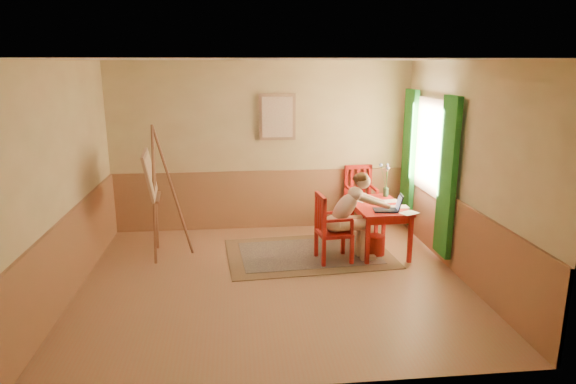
{
  "coord_description": "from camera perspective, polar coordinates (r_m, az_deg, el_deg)",
  "views": [
    {
      "loc": [
        -0.46,
        -6.12,
        2.77
      ],
      "look_at": [
        0.25,
        0.55,
        1.05
      ],
      "focal_mm": 31.63,
      "sensor_mm": 36.0,
      "label": 1
    }
  ],
  "objects": [
    {
      "name": "wastebasket",
      "position": [
        7.63,
        9.8,
        -5.93
      ],
      "size": [
        0.35,
        0.35,
        0.3
      ],
      "primitive_type": "cylinder",
      "rotation": [
        0.0,
        0.0,
        -0.34
      ],
      "color": "red",
      "rests_on": "room"
    },
    {
      "name": "vase",
      "position": [
        8.09,
        10.94,
        1.19
      ],
      "size": [
        0.19,
        0.27,
        0.53
      ],
      "color": "#3F724C",
      "rests_on": "table"
    },
    {
      "name": "rug",
      "position": [
        7.61,
        2.35,
        -6.91
      ],
      "size": [
        2.51,
        1.77,
        0.02
      ],
      "color": "#8C7251",
      "rests_on": "room"
    },
    {
      "name": "wall_portrait",
      "position": [
        8.4,
        -1.21,
        8.43
      ],
      "size": [
        0.6,
        0.05,
        0.76
      ],
      "color": "#A1775A",
      "rests_on": "room"
    },
    {
      "name": "window",
      "position": [
        7.9,
        15.43,
        3.47
      ],
      "size": [
        0.12,
        2.01,
        2.2
      ],
      "color": "white",
      "rests_on": "room"
    },
    {
      "name": "figure",
      "position": [
        7.21,
        7.04,
        -2.34
      ],
      "size": [
        0.97,
        0.46,
        1.29
      ],
      "color": "beige",
      "rests_on": "room"
    },
    {
      "name": "table",
      "position": [
        7.68,
        10.0,
        -2.01
      ],
      "size": [
        0.78,
        1.23,
        0.72
      ],
      "color": "red",
      "rests_on": "room"
    },
    {
      "name": "wainscot",
      "position": [
        7.29,
        -2.16,
        -3.76
      ],
      "size": [
        5.0,
        4.5,
        1.0
      ],
      "color": "#A4714F",
      "rests_on": "room"
    },
    {
      "name": "room",
      "position": [
        6.29,
        -1.74,
        1.79
      ],
      "size": [
        5.04,
        4.54,
        2.84
      ],
      "color": "#A37353",
      "rests_on": "ground"
    },
    {
      "name": "chair_left",
      "position": [
        7.2,
        4.82,
        -4.07
      ],
      "size": [
        0.5,
        0.49,
        1.0
      ],
      "color": "red",
      "rests_on": "room"
    },
    {
      "name": "chair_back",
      "position": [
        8.68,
        8.12,
        -0.68
      ],
      "size": [
        0.49,
        0.51,
        1.08
      ],
      "color": "red",
      "rests_on": "room"
    },
    {
      "name": "easel",
      "position": [
        7.46,
        -14.96,
        1.33
      ],
      "size": [
        0.68,
        0.87,
        1.94
      ],
      "color": "brown",
      "rests_on": "room"
    },
    {
      "name": "papers",
      "position": [
        7.64,
        11.41,
        -1.44
      ],
      "size": [
        0.78,
        1.01,
        0.0
      ],
      "color": "white",
      "rests_on": "table"
    },
    {
      "name": "laptop",
      "position": [
        7.34,
        11.38,
        -1.72
      ],
      "size": [
        0.42,
        0.29,
        0.24
      ],
      "color": "#1E2338",
      "rests_on": "table"
    }
  ]
}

